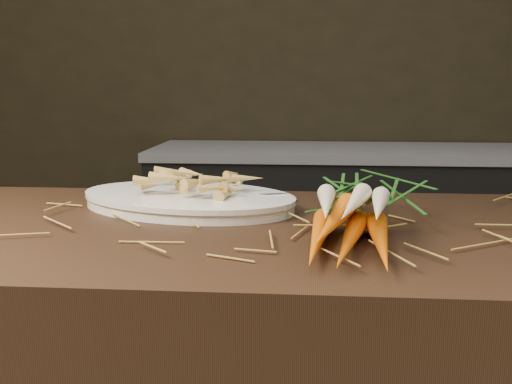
{
  "coord_description": "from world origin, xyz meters",
  "views": [
    {
      "loc": [
        0.12,
        -0.76,
        1.14
      ],
      "look_at": [
        0.03,
        0.29,
        0.96
      ],
      "focal_mm": 45.0,
      "sensor_mm": 36.0,
      "label": 1
    }
  ],
  "objects": [
    {
      "name": "serving_fork",
      "position": [
        0.02,
        0.37,
        0.92
      ],
      "size": [
        0.16,
        0.07,
        0.0
      ],
      "primitive_type": "cube",
      "rotation": [
        0.0,
        0.0,
        -1.2
      ],
      "color": "silver",
      "rests_on": "serving_platter"
    },
    {
      "name": "serving_platter",
      "position": [
        -0.12,
        0.44,
        0.91
      ],
      "size": [
        0.51,
        0.42,
        0.02
      ],
      "primitive_type": null,
      "rotation": [
        0.0,
        0.0,
        -0.37
      ],
      "color": "white",
      "rests_on": "main_counter"
    },
    {
      "name": "root_veg_bunch",
      "position": [
        0.2,
        0.29,
        0.95
      ],
      "size": [
        0.21,
        0.52,
        0.09
      ],
      "rotation": [
        0.0,
        0.0,
        -0.14
      ],
      "color": "#D14E02",
      "rests_on": "main_counter"
    },
    {
      "name": "roasted_veg_heap",
      "position": [
        -0.12,
        0.44,
        0.95
      ],
      "size": [
        0.25,
        0.22,
        0.05
      ],
      "primitive_type": null,
      "rotation": [
        0.0,
        0.0,
        -0.37
      ],
      "color": "#A38238",
      "rests_on": "serving_platter"
    },
    {
      "name": "straw_bedding",
      "position": [
        0.0,
        0.3,
        0.91
      ],
      "size": [
        1.4,
        0.6,
        0.02
      ],
      "primitive_type": null,
      "color": "olive",
      "rests_on": "main_counter"
    },
    {
      "name": "back_counter",
      "position": [
        0.3,
        2.18,
        0.42
      ],
      "size": [
        1.82,
        0.62,
        0.84
      ],
      "color": "black",
      "rests_on": "ground"
    }
  ]
}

